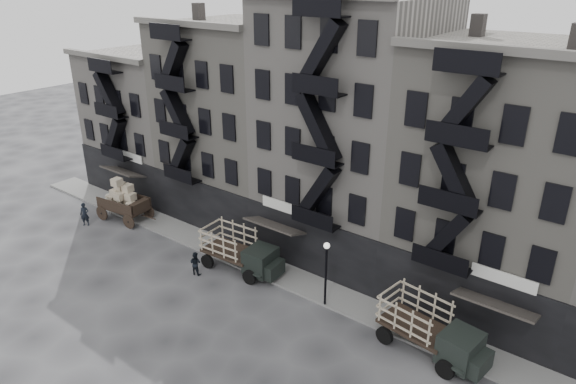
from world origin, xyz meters
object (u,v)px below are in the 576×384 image
Objects in this scene: horse at (108,201)px; pedestrian_west at (85,214)px; wagon at (122,196)px; pedestrian_mid at (195,263)px; stake_truck_west at (240,248)px; stake_truck_east at (431,326)px.

horse is 1.16× the size of pedestrian_west.
wagon is 2.73× the size of pedestrian_mid.
stake_truck_west is 13.23m from stake_truck_east.
stake_truck_east is at bearing -4.19° from stake_truck_west.
pedestrian_mid is (12.81, -2.21, -0.11)m from horse.
horse is 0.49× the size of wagon.
horse is 13.00m from pedestrian_mid.
horse is 0.36× the size of stake_truck_east.
pedestrian_mid is at bearing -80.15° from horse.
pedestrian_west is at bearing -144.44° from horse.
wagon reaches higher than pedestrian_mid.
pedestrian_west is at bearing -166.73° from stake_truck_east.
pedestrian_west is 1.16× the size of pedestrian_mid.
pedestrian_mid is at bearing -163.87° from stake_truck_east.
stake_truck_west is (12.57, -0.00, -0.39)m from wagon.
horse is at bearing -21.36° from pedestrian_mid.
stake_truck_east is at bearing -70.41° from horse.
horse is 1.34× the size of pedestrian_mid.
pedestrian_mid is (-1.94, -2.22, -0.81)m from stake_truck_west.
pedestrian_west is at bearing -173.61° from stake_truck_west.
pedestrian_west is (0.73, -2.57, 0.02)m from horse.
stake_truck_west is 3.59× the size of pedestrian_mid.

